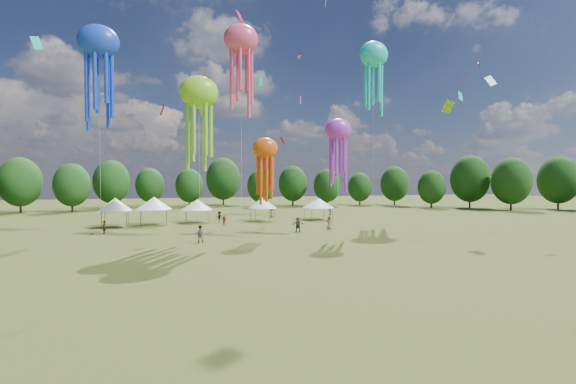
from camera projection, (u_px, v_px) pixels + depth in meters
name	position (u px, v px, depth m)	size (l,w,h in m)	color
ground	(455.00, 351.00, 15.81)	(300.00, 300.00, 0.00)	#384416
spectator_near	(200.00, 234.00, 43.74)	(0.92, 0.72, 1.89)	gray
spectators_far	(274.00, 218.00, 62.52)	(39.50, 23.06, 1.92)	gray
festival_tents	(213.00, 204.00, 64.63)	(38.21, 7.14, 4.34)	#47474C
show_kites	(266.00, 81.00, 56.17)	(49.83, 23.74, 32.35)	#8CDC24
small_kites	(261.00, 8.00, 54.15)	(80.18, 64.20, 44.86)	#8CDC24
treeline	(204.00, 182.00, 74.10)	(201.57, 95.24, 13.43)	#38281C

